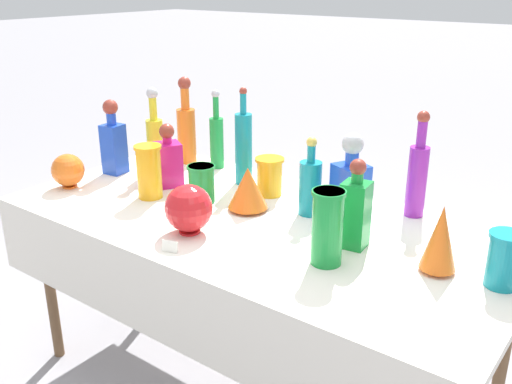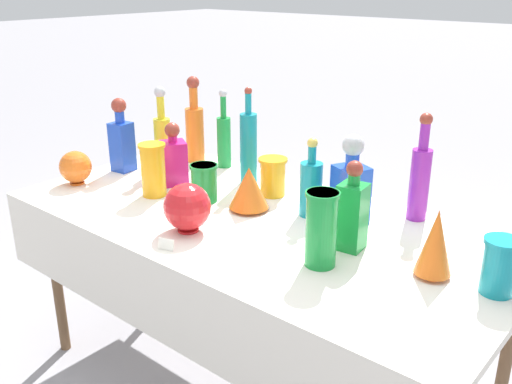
# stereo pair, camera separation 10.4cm
# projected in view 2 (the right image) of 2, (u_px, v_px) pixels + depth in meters

# --- Properties ---
(display_table) EXTENTS (1.87, 0.91, 0.76)m
(display_table) POSITION_uv_depth(u_px,v_px,m) (250.00, 236.00, 2.07)
(display_table) COLOR white
(display_table) RESTS_ON ground
(tall_bottle_0) EXTENTS (0.06, 0.06, 0.36)m
(tall_bottle_0) POSITION_uv_depth(u_px,v_px,m) (224.00, 138.00, 2.57)
(tall_bottle_0) COLOR #198C38
(tall_bottle_0) RESTS_ON display_table
(tall_bottle_1) EXTENTS (0.07, 0.07, 0.39)m
(tall_bottle_1) POSITION_uv_depth(u_px,v_px,m) (420.00, 178.00, 2.01)
(tall_bottle_1) COLOR purple
(tall_bottle_1) RESTS_ON display_table
(tall_bottle_2) EXTENTS (0.08, 0.08, 0.29)m
(tall_bottle_2) POSITION_uv_depth(u_px,v_px,m) (311.00, 186.00, 2.05)
(tall_bottle_2) COLOR teal
(tall_bottle_2) RESTS_ON display_table
(tall_bottle_3) EXTENTS (0.07, 0.07, 0.41)m
(tall_bottle_3) POSITION_uv_depth(u_px,v_px,m) (249.00, 146.00, 2.36)
(tall_bottle_3) COLOR teal
(tall_bottle_3) RESTS_ON display_table
(tall_bottle_4) EXTENTS (0.09, 0.09, 0.40)m
(tall_bottle_4) POSITION_uv_depth(u_px,v_px,m) (195.00, 128.00, 2.65)
(tall_bottle_4) COLOR orange
(tall_bottle_4) RESTS_ON display_table
(tall_bottle_5) EXTENTS (0.07, 0.07, 0.38)m
(tall_bottle_5) POSITION_uv_depth(u_px,v_px,m) (162.00, 138.00, 2.52)
(tall_bottle_5) COLOR yellow
(tall_bottle_5) RESTS_ON display_table
(square_decanter_0) EXTENTS (0.14, 0.14, 0.26)m
(square_decanter_0) POSITION_uv_depth(u_px,v_px,m) (174.00, 159.00, 2.37)
(square_decanter_0) COLOR #C61972
(square_decanter_0) RESTS_ON display_table
(square_decanter_1) EXTENTS (0.09, 0.09, 0.33)m
(square_decanter_1) POSITION_uv_depth(u_px,v_px,m) (122.00, 139.00, 2.52)
(square_decanter_1) COLOR blue
(square_decanter_1) RESTS_ON display_table
(square_decanter_2) EXTENTS (0.14, 0.14, 0.32)m
(square_decanter_2) POSITION_uv_depth(u_px,v_px,m) (351.00, 186.00, 1.98)
(square_decanter_2) COLOR blue
(square_decanter_2) RESTS_ON display_table
(square_decanter_3) EXTENTS (0.09, 0.09, 0.30)m
(square_decanter_3) POSITION_uv_depth(u_px,v_px,m) (352.00, 212.00, 1.79)
(square_decanter_3) COLOR #198C38
(square_decanter_3) RESTS_ON display_table
(slender_vase_0) EXTENTS (0.10, 0.10, 0.24)m
(slender_vase_0) POSITION_uv_depth(u_px,v_px,m) (321.00, 227.00, 1.69)
(slender_vase_0) COLOR #198C38
(slender_vase_0) RESTS_ON display_table
(slender_vase_1) EXTENTS (0.11, 0.11, 0.21)m
(slender_vase_1) POSITION_uv_depth(u_px,v_px,m) (153.00, 168.00, 2.24)
(slender_vase_1) COLOR orange
(slender_vase_1) RESTS_ON display_table
(slender_vase_2) EXTENTS (0.11, 0.11, 0.15)m
(slender_vase_2) POSITION_uv_depth(u_px,v_px,m) (203.00, 182.00, 2.19)
(slender_vase_2) COLOR #198C38
(slender_vase_2) RESTS_ON display_table
(slender_vase_3) EXTENTS (0.12, 0.12, 0.15)m
(slender_vase_3) POSITION_uv_depth(u_px,v_px,m) (273.00, 175.00, 2.25)
(slender_vase_3) COLOR orange
(slender_vase_3) RESTS_ON display_table
(slender_vase_4) EXTENTS (0.10, 0.10, 0.16)m
(slender_vase_4) POSITION_uv_depth(u_px,v_px,m) (500.00, 264.00, 1.55)
(slender_vase_4) COLOR teal
(slender_vase_4) RESTS_ON display_table
(fluted_vase_0) EXTENTS (0.15, 0.15, 0.17)m
(fluted_vase_0) POSITION_uv_depth(u_px,v_px,m) (249.00, 188.00, 2.11)
(fluted_vase_0) COLOR orange
(fluted_vase_0) RESTS_ON display_table
(fluted_vase_1) EXTENTS (0.11, 0.11, 0.21)m
(fluted_vase_1) POSITION_uv_depth(u_px,v_px,m) (435.00, 243.00, 1.63)
(fluted_vase_1) COLOR orange
(fluted_vase_1) RESTS_ON display_table
(round_bowl_0) EXTENTS (0.16, 0.16, 0.17)m
(round_bowl_0) POSITION_uv_depth(u_px,v_px,m) (187.00, 207.00, 1.93)
(round_bowl_0) COLOR red
(round_bowl_0) RESTS_ON display_table
(round_bowl_1) EXTENTS (0.13, 0.13, 0.14)m
(round_bowl_1) POSITION_uv_depth(u_px,v_px,m) (76.00, 167.00, 2.38)
(round_bowl_1) COLOR orange
(round_bowl_1) RESTS_ON display_table
(price_tag_left) EXTENTS (0.05, 0.03, 0.04)m
(price_tag_left) POSITION_uv_depth(u_px,v_px,m) (166.00, 244.00, 1.82)
(price_tag_left) COLOR white
(price_tag_left) RESTS_ON display_table
(cardboard_box_behind_left) EXTENTS (0.53, 0.36, 0.40)m
(cardboard_box_behind_left) POSITION_uv_depth(u_px,v_px,m) (367.00, 278.00, 2.86)
(cardboard_box_behind_left) COLOR tan
(cardboard_box_behind_left) RESTS_ON ground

